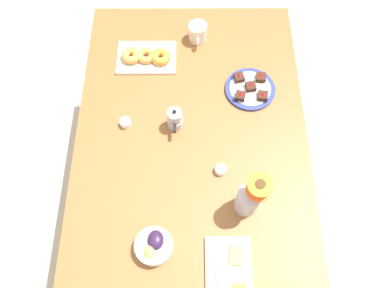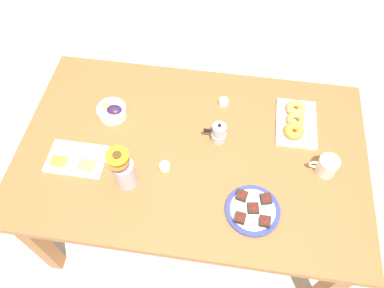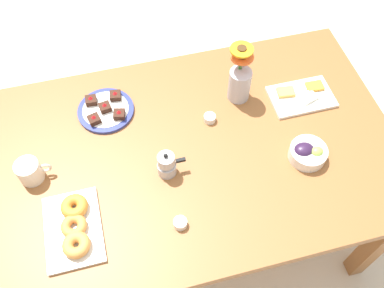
{
  "view_description": "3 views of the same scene",
  "coord_description": "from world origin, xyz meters",
  "px_view_note": "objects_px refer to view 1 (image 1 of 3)",
  "views": [
    {
      "loc": [
        0.67,
        -0.0,
        2.18
      ],
      "look_at": [
        0.0,
        0.0,
        0.78
      ],
      "focal_mm": 35.0,
      "sensor_mm": 36.0,
      "label": 1
    },
    {
      "loc": [
        -0.14,
        0.92,
        2.19
      ],
      "look_at": [
        0.0,
        0.0,
        0.78
      ],
      "focal_mm": 35.0,
      "sensor_mm": 36.0,
      "label": 2
    },
    {
      "loc": [
        -0.22,
        -0.86,
        2.12
      ],
      "look_at": [
        0.0,
        0.0,
        0.78
      ],
      "focal_mm": 40.0,
      "sensor_mm": 36.0,
      "label": 3
    }
  ],
  "objects_px": {
    "dining_table": "(192,156)",
    "flower_vase": "(249,199)",
    "dessert_plate": "(251,89)",
    "jam_cup_berry": "(126,123)",
    "grape_bowl": "(154,246)",
    "jam_cup_honey": "(221,170)",
    "coffee_mug": "(198,32)",
    "cheese_platter": "(230,273)",
    "croissant_platter": "(147,57)",
    "moka_pot": "(175,119)"
  },
  "relations": [
    {
      "from": "jam_cup_honey",
      "to": "flower_vase",
      "type": "xyz_separation_m",
      "value": [
        0.15,
        0.09,
        0.08
      ]
    },
    {
      "from": "dessert_plate",
      "to": "jam_cup_berry",
      "type": "bearing_deg",
      "value": -72.32
    },
    {
      "from": "grape_bowl",
      "to": "cheese_platter",
      "type": "bearing_deg",
      "value": 71.06
    },
    {
      "from": "cheese_platter",
      "to": "jam_cup_berry",
      "type": "relative_size",
      "value": 5.42
    },
    {
      "from": "grape_bowl",
      "to": "flower_vase",
      "type": "distance_m",
      "value": 0.39
    },
    {
      "from": "grape_bowl",
      "to": "jam_cup_honey",
      "type": "bearing_deg",
      "value": 139.86
    },
    {
      "from": "grape_bowl",
      "to": "flower_vase",
      "type": "xyz_separation_m",
      "value": [
        -0.16,
        0.35,
        0.06
      ]
    },
    {
      "from": "cheese_platter",
      "to": "jam_cup_honey",
      "type": "relative_size",
      "value": 5.42
    },
    {
      "from": "coffee_mug",
      "to": "flower_vase",
      "type": "relative_size",
      "value": 0.48
    },
    {
      "from": "cheese_platter",
      "to": "croissant_platter",
      "type": "height_order",
      "value": "croissant_platter"
    },
    {
      "from": "dessert_plate",
      "to": "flower_vase",
      "type": "xyz_separation_m",
      "value": [
        0.55,
        -0.06,
        0.08
      ]
    },
    {
      "from": "jam_cup_berry",
      "to": "flower_vase",
      "type": "distance_m",
      "value": 0.63
    },
    {
      "from": "croissant_platter",
      "to": "dessert_plate",
      "type": "relative_size",
      "value": 1.23
    },
    {
      "from": "grape_bowl",
      "to": "croissant_platter",
      "type": "bearing_deg",
      "value": -175.2
    },
    {
      "from": "dining_table",
      "to": "flower_vase",
      "type": "bearing_deg",
      "value": 39.95
    },
    {
      "from": "croissant_platter",
      "to": "dessert_plate",
      "type": "bearing_deg",
      "value": 70.05
    },
    {
      "from": "croissant_platter",
      "to": "jam_cup_honey",
      "type": "bearing_deg",
      "value": 30.19
    },
    {
      "from": "flower_vase",
      "to": "grape_bowl",
      "type": "bearing_deg",
      "value": -65.82
    },
    {
      "from": "coffee_mug",
      "to": "croissant_platter",
      "type": "relative_size",
      "value": 0.44
    },
    {
      "from": "grape_bowl",
      "to": "dessert_plate",
      "type": "height_order",
      "value": "grape_bowl"
    },
    {
      "from": "flower_vase",
      "to": "dessert_plate",
      "type": "bearing_deg",
      "value": 174.22
    },
    {
      "from": "grape_bowl",
      "to": "dessert_plate",
      "type": "xyz_separation_m",
      "value": [
        -0.71,
        0.41,
        -0.02
      ]
    },
    {
      "from": "dining_table",
      "to": "cheese_platter",
      "type": "distance_m",
      "value": 0.53
    },
    {
      "from": "dining_table",
      "to": "coffee_mug",
      "type": "xyz_separation_m",
      "value": [
        -0.6,
        0.03,
        0.13
      ]
    },
    {
      "from": "coffee_mug",
      "to": "grape_bowl",
      "type": "xyz_separation_m",
      "value": [
        1.01,
        -0.17,
        -0.02
      ]
    },
    {
      "from": "cheese_platter",
      "to": "coffee_mug",
      "type": "bearing_deg",
      "value": -174.47
    },
    {
      "from": "moka_pot",
      "to": "dessert_plate",
      "type": "bearing_deg",
      "value": 118.04
    },
    {
      "from": "dining_table",
      "to": "jam_cup_berry",
      "type": "distance_m",
      "value": 0.33
    },
    {
      "from": "dessert_plate",
      "to": "cheese_platter",
      "type": "bearing_deg",
      "value": -9.26
    },
    {
      "from": "dining_table",
      "to": "grape_bowl",
      "type": "xyz_separation_m",
      "value": [
        0.41,
        -0.14,
        0.12
      ]
    },
    {
      "from": "grape_bowl",
      "to": "jam_cup_honey",
      "type": "xyz_separation_m",
      "value": [
        -0.31,
        0.26,
        -0.01
      ]
    },
    {
      "from": "moka_pot",
      "to": "cheese_platter",
      "type": "bearing_deg",
      "value": 18.52
    },
    {
      "from": "flower_vase",
      "to": "moka_pot",
      "type": "height_order",
      "value": "flower_vase"
    },
    {
      "from": "jam_cup_berry",
      "to": "cheese_platter",
      "type": "bearing_deg",
      "value": 34.29
    },
    {
      "from": "coffee_mug",
      "to": "grape_bowl",
      "type": "distance_m",
      "value": 1.02
    },
    {
      "from": "jam_cup_berry",
      "to": "moka_pot",
      "type": "xyz_separation_m",
      "value": [
        0.0,
        0.22,
        0.03
      ]
    },
    {
      "from": "moka_pot",
      "to": "croissant_platter",
      "type": "bearing_deg",
      "value": -157.98
    },
    {
      "from": "dining_table",
      "to": "flower_vase",
      "type": "height_order",
      "value": "flower_vase"
    },
    {
      "from": "coffee_mug",
      "to": "jam_cup_berry",
      "type": "height_order",
      "value": "coffee_mug"
    },
    {
      "from": "coffee_mug",
      "to": "moka_pot",
      "type": "distance_m",
      "value": 0.49
    },
    {
      "from": "croissant_platter",
      "to": "jam_cup_honey",
      "type": "xyz_separation_m",
      "value": [
        0.57,
        0.33,
        -0.01
      ]
    },
    {
      "from": "coffee_mug",
      "to": "jam_cup_honey",
      "type": "xyz_separation_m",
      "value": [
        0.7,
        0.09,
        -0.03
      ]
    },
    {
      "from": "grape_bowl",
      "to": "jam_cup_honey",
      "type": "distance_m",
      "value": 0.4
    },
    {
      "from": "coffee_mug",
      "to": "cheese_platter",
      "type": "relative_size",
      "value": 0.48
    },
    {
      "from": "cheese_platter",
      "to": "moka_pot",
      "type": "relative_size",
      "value": 2.18
    },
    {
      "from": "jam_cup_honey",
      "to": "grape_bowl",
      "type": "bearing_deg",
      "value": -40.14
    },
    {
      "from": "coffee_mug",
      "to": "dining_table",
      "type": "bearing_deg",
      "value": -2.93
    },
    {
      "from": "grape_bowl",
      "to": "coffee_mug",
      "type": "bearing_deg",
      "value": 170.4
    },
    {
      "from": "coffee_mug",
      "to": "moka_pot",
      "type": "height_order",
      "value": "moka_pot"
    },
    {
      "from": "coffee_mug",
      "to": "moka_pot",
      "type": "relative_size",
      "value": 1.04
    }
  ]
}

